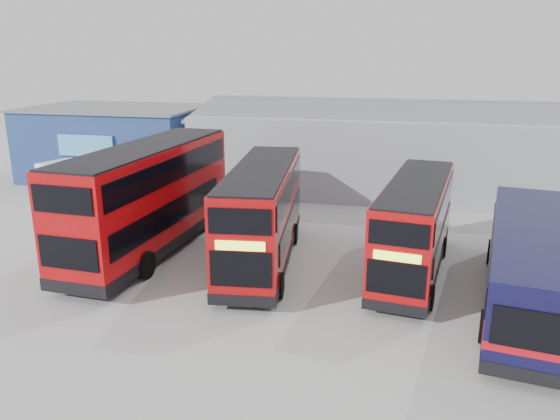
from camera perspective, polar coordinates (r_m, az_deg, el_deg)
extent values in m
plane|color=#999994|center=(20.96, -6.37, -9.21)|extent=(120.00, 120.00, 0.00)
cube|color=navy|center=(41.75, -16.58, 6.70)|extent=(12.00, 8.00, 5.00)
cube|color=slate|center=(41.43, -16.87, 10.17)|extent=(12.30, 8.30, 0.15)
cube|color=#54A7EF|center=(38.21, -19.64, 6.35)|extent=(3.96, 0.15, 1.40)
cube|color=gray|center=(38.36, 15.27, 6.00)|extent=(30.00, 12.00, 5.00)
cube|color=slate|center=(35.21, 15.73, 9.62)|extent=(30.50, 6.33, 1.29)
cube|color=slate|center=(40.77, 15.45, 10.48)|extent=(30.50, 6.33, 1.29)
cube|color=#A9090C|center=(25.49, -13.55, 1.40)|extent=(3.42, 11.78, 4.49)
cube|color=black|center=(26.07, -13.25, -2.90)|extent=(3.47, 11.83, 0.50)
cube|color=black|center=(24.60, -11.12, -0.26)|extent=(0.61, 9.86, 1.05)
cube|color=black|center=(25.99, -16.65, 0.24)|extent=(0.61, 9.86, 1.05)
cube|color=black|center=(24.52, -10.89, 4.25)|extent=(0.67, 10.96, 1.05)
cube|color=black|center=(25.92, -16.46, 4.51)|extent=(0.67, 10.96, 1.05)
cube|color=black|center=(30.69, -8.11, 2.97)|extent=(2.49, 0.20, 1.50)
cube|color=black|center=(30.29, -8.26, 6.64)|extent=(2.49, 0.20, 1.05)
cube|color=#C1FF35|center=(30.48, -8.18, 4.80)|extent=(2.00, 0.16, 0.39)
cube|color=black|center=(21.06, -21.26, -4.26)|extent=(2.44, 0.19, 1.22)
cube|color=black|center=(20.49, -21.83, 0.98)|extent=(2.44, 0.19, 1.00)
cube|color=black|center=(25.02, -13.89, 6.43)|extent=(3.25, 11.61, 0.11)
cylinder|color=black|center=(28.94, -7.05, -0.72)|extent=(0.42, 1.17, 1.15)
cylinder|color=black|center=(30.07, -11.72, -0.29)|extent=(0.42, 1.17, 1.15)
cylinder|color=black|center=(23.07, -13.91, -5.59)|extent=(0.42, 1.17, 1.15)
cylinder|color=black|center=(24.47, -19.34, -4.78)|extent=(0.42, 1.17, 1.15)
cube|color=#A9090C|center=(23.53, -1.88, -0.25)|extent=(3.54, 10.33, 3.91)
cube|color=black|center=(24.09, -1.84, -4.27)|extent=(3.58, 10.37, 0.43)
cube|color=black|center=(24.23, -4.60, -0.93)|extent=(1.02, 8.53, 0.92)
cube|color=black|center=(23.89, 1.17, -1.14)|extent=(1.02, 8.53, 0.92)
cube|color=black|center=(23.43, -4.87, 2.62)|extent=(1.13, 9.49, 0.92)
cube|color=black|center=(23.08, 1.10, 2.46)|extent=(1.13, 9.49, 0.92)
cube|color=black|center=(18.99, -4.14, -6.21)|extent=(2.16, 0.29, 1.30)
cube|color=black|center=(18.40, -4.25, -1.21)|extent=(2.16, 0.29, 0.92)
cube|color=#C1FF35|center=(18.67, -4.20, -3.76)|extent=(1.73, 0.23, 0.34)
cube|color=black|center=(28.53, -0.36, 1.58)|extent=(2.11, 0.29, 1.06)
cube|color=black|center=(28.14, -0.37, 5.00)|extent=(2.11, 0.29, 0.87)
cube|color=black|center=(23.05, -1.93, 4.45)|extent=(3.38, 10.17, 0.10)
cylinder|color=black|center=(21.11, -6.39, -7.53)|extent=(0.42, 1.03, 1.00)
cylinder|color=black|center=(20.73, -0.09, -7.88)|extent=(0.42, 1.03, 1.00)
cylinder|color=black|center=(26.66, -3.50, -2.30)|extent=(0.42, 1.03, 1.00)
cylinder|color=black|center=(26.36, 1.47, -2.49)|extent=(0.42, 1.03, 1.00)
cube|color=#A9090C|center=(23.14, 13.89, -1.52)|extent=(3.40, 9.50, 3.58)
cube|color=black|center=(23.67, 13.63, -5.24)|extent=(3.44, 9.54, 0.40)
cube|color=black|center=(23.74, 11.24, -1.96)|extent=(1.07, 7.81, 0.84)
cube|color=black|center=(23.51, 16.64, -2.52)|extent=(1.07, 7.81, 0.84)
cube|color=black|center=(22.98, 11.30, 1.34)|extent=(1.18, 8.69, 0.84)
cube|color=black|center=(22.75, 16.88, 0.79)|extent=(1.18, 8.69, 0.84)
cube|color=black|center=(18.96, 11.99, -7.06)|extent=(1.98, 0.30, 1.19)
cube|color=black|center=(18.40, 12.28, -2.50)|extent=(1.98, 0.30, 0.84)
cube|color=#C1FF35|center=(18.66, 12.13, -4.82)|extent=(1.58, 0.24, 0.31)
cube|color=black|center=(27.73, 15.04, 0.26)|extent=(1.94, 0.30, 0.97)
cube|color=black|center=(27.35, 15.28, 3.47)|extent=(1.94, 0.30, 0.80)
cube|color=black|center=(22.66, 14.20, 2.84)|extent=(3.25, 9.35, 0.09)
cylinder|color=black|center=(20.86, 9.53, -8.08)|extent=(0.40, 0.95, 0.92)
cylinder|color=black|center=(20.63, 15.39, -8.77)|extent=(0.40, 0.95, 0.92)
cylinder|color=black|center=(25.98, 11.98, -3.23)|extent=(0.40, 0.95, 0.92)
cylinder|color=black|center=(25.79, 16.64, -3.73)|extent=(0.40, 0.95, 0.92)
cube|color=black|center=(21.47, 24.60, -4.99)|extent=(4.33, 11.70, 2.76)
cube|color=black|center=(21.90, 24.23, -7.90)|extent=(4.38, 11.75, 0.42)
cube|color=#AB0D15|center=(21.64, 24.45, -6.21)|extent=(4.37, 11.74, 0.26)
cube|color=black|center=(20.98, 21.18, -3.79)|extent=(1.52, 9.46, 0.99)
cube|color=black|center=(26.88, 24.29, -0.42)|extent=(2.32, 0.41, 1.35)
cube|color=black|center=(16.12, 25.29, -11.41)|extent=(2.27, 0.40, 1.14)
cylinder|color=black|center=(25.79, 26.78, -4.66)|extent=(0.50, 1.12, 1.08)
cylinder|color=black|center=(25.64, 21.24, -4.10)|extent=(0.50, 1.12, 1.08)
cylinder|color=black|center=(18.93, 20.63, -11.37)|extent=(0.50, 1.12, 1.08)
cube|color=white|center=(38.29, -20.23, 3.62)|extent=(3.66, 5.33, 1.88)
cube|color=black|center=(36.89, -23.40, 3.30)|extent=(1.68, 0.70, 0.69)
cube|color=black|center=(38.20, -23.08, 3.75)|extent=(0.37, 0.85, 0.59)
cube|color=black|center=(36.54, -21.35, 3.41)|extent=(0.37, 0.85, 0.59)
cylinder|color=black|center=(38.35, -22.96, 1.99)|extent=(0.48, 0.75, 0.71)
cylinder|color=black|center=(36.79, -21.34, 1.60)|extent=(0.48, 0.75, 0.71)
cylinder|color=black|center=(40.18, -18.96, 3.01)|extent=(0.48, 0.75, 0.71)
cylinder|color=black|center=(38.70, -17.26, 2.68)|extent=(0.48, 0.75, 0.71)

